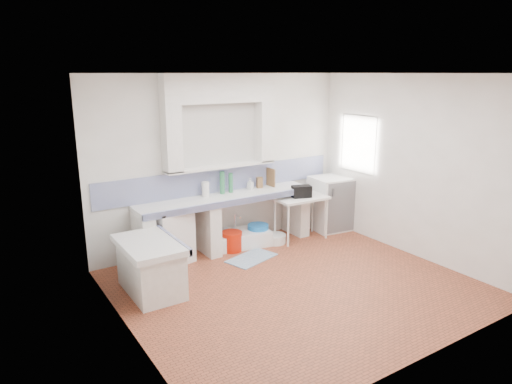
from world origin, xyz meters
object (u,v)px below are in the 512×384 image
side_table (301,218)px  fridge (330,203)px  sink (241,239)px  stove (169,236)px

side_table → fridge: 0.79m
fridge → side_table: bearing=-162.2°
sink → side_table: bearing=-5.0°
stove → fridge: fridge is taller
stove → sink: stove is taller
stove → sink: size_ratio=0.87×
stove → side_table: size_ratio=0.90×
side_table → fridge: (0.77, 0.14, 0.11)m
sink → fridge: 1.86m
sink → fridge: (1.82, -0.14, 0.37)m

